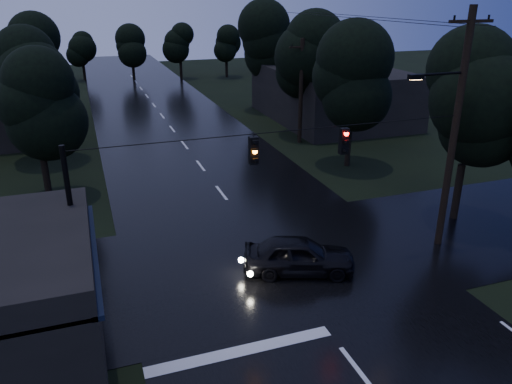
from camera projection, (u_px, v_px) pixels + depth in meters
main_road at (185, 145)px, 36.61m from camera, size 12.00×120.00×0.02m
cross_street at (273, 260)px, 20.83m from camera, size 60.00×9.00×0.02m
building_far_right at (332, 94)px, 43.61m from camera, size 10.00×14.00×4.40m
utility_pole_main at (453, 129)px, 20.28m from camera, size 3.50×0.30×10.00m
utility_pole_far at (301, 90)px, 35.97m from camera, size 2.00×0.30×7.50m
anchor_pole_left at (74, 232)px, 16.53m from camera, size 0.18×0.18×6.00m
span_signals at (299, 145)px, 18.17m from camera, size 15.00×0.37×1.12m
tree_corner_near at (473, 98)px, 22.56m from camera, size 4.48×4.48×9.44m
tree_left_a at (34, 104)px, 24.88m from camera, size 3.92×3.92×8.26m
tree_left_b at (31, 74)px, 31.57m from camera, size 4.20×4.20×8.85m
tree_left_c at (30, 52)px, 40.02m from camera, size 4.48×4.48×9.44m
tree_right_a at (353, 78)px, 30.28m from camera, size 4.20×4.20×8.85m
tree_right_b at (307, 56)px, 37.34m from camera, size 4.48×4.48×9.44m
tree_right_c at (268, 40)px, 46.15m from camera, size 4.76×4.76×10.03m
car at (299, 255)px, 19.70m from camera, size 4.73×3.14×1.50m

